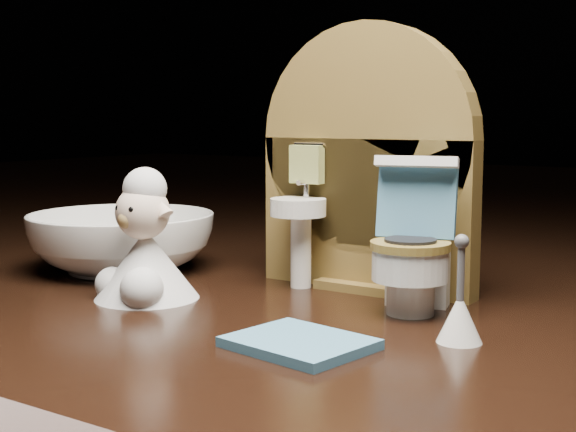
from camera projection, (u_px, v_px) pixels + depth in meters
name	position (u px, v px, depth m)	size (l,w,h in m)	color
backdrop_panel	(365.00, 174.00, 0.45)	(0.13, 0.05, 0.15)	brown
toy_toilet	(414.00, 255.00, 0.40)	(0.04, 0.05, 0.08)	white
bath_mat	(300.00, 343.00, 0.34)	(0.06, 0.05, 0.00)	teal
toilet_brush	(460.00, 314.00, 0.35)	(0.02, 0.02, 0.05)	white
plush_lamb	(144.00, 253.00, 0.43)	(0.06, 0.06, 0.07)	silver
ceramic_bowl	(122.00, 242.00, 0.51)	(0.12, 0.12, 0.04)	white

